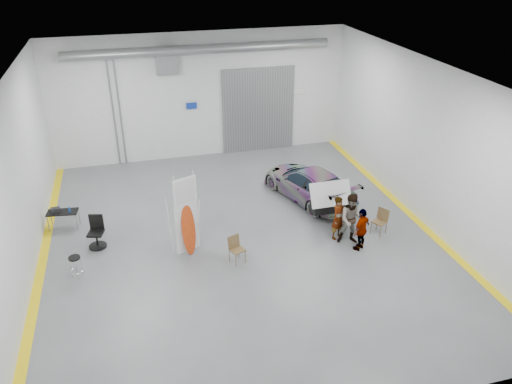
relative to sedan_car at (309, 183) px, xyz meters
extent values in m
plane|color=slate|center=(-3.44, -2.32, -0.68)|extent=(16.00, 16.00, 0.00)
cube|color=silver|center=(-10.44, -2.32, 2.32)|extent=(0.02, 16.00, 6.00)
cube|color=silver|center=(3.56, -2.32, 2.32)|extent=(0.02, 16.00, 6.00)
cube|color=silver|center=(-3.44, 5.68, 2.32)|extent=(14.00, 0.02, 6.00)
cube|color=silver|center=(-3.44, -10.32, 2.32)|extent=(14.00, 0.02, 6.00)
cube|color=white|center=(-3.44, -2.32, 5.32)|extent=(14.00, 16.00, 0.02)
cube|color=gray|center=(-0.64, 5.60, 1.42)|extent=(3.60, 0.12, 4.20)
cube|color=gray|center=(-4.94, 5.60, 4.12)|extent=(1.00, 0.50, 1.20)
cylinder|color=gray|center=(-3.44, 5.08, 4.62)|extent=(11.90, 0.44, 0.44)
cube|color=#13309F|center=(-3.94, 5.60, 1.92)|extent=(0.50, 0.04, 0.30)
cube|color=white|center=(1.36, 5.60, 2.22)|extent=(0.70, 0.04, 0.25)
cylinder|color=gray|center=(-7.24, 5.60, 1.82)|extent=(0.08, 0.08, 5.00)
cylinder|color=gray|center=(-7.54, 5.60, 1.82)|extent=(0.08, 0.08, 5.00)
cube|color=yellow|center=(-10.29, -2.32, -0.67)|extent=(0.30, 16.00, 0.01)
cube|color=yellow|center=(3.41, -2.32, -0.67)|extent=(0.30, 16.00, 0.01)
imported|color=white|center=(0.00, 0.00, 0.00)|extent=(3.26, 5.02, 1.35)
imported|color=#836247|center=(-0.05, -3.16, 0.15)|extent=(0.72, 0.65, 1.66)
imported|color=slate|center=(0.27, -3.56, 0.28)|extent=(1.10, 0.96, 1.90)
imported|color=olive|center=(0.42, -4.04, 0.13)|extent=(0.98, 0.84, 1.61)
cube|color=white|center=(-5.49, -2.76, 0.35)|extent=(0.82, 0.36, 1.85)
ellipsoid|color=#FC5F15|center=(-5.49, -2.84, 0.30)|extent=(0.57, 0.42, 1.95)
cube|color=white|center=(-5.49, -2.78, 1.74)|extent=(0.79, 0.35, 0.97)
cylinder|color=white|center=(-5.84, -2.76, 0.86)|extent=(0.02, 0.02, 3.08)
cylinder|color=white|center=(-5.13, -2.76, 0.86)|extent=(0.02, 0.02, 3.08)
cube|color=brown|center=(-3.90, -3.70, -0.20)|extent=(0.57, 0.56, 0.04)
cube|color=brown|center=(-3.90, -3.50, 0.05)|extent=(0.45, 0.25, 0.43)
cube|color=brown|center=(1.52, -3.31, -0.18)|extent=(0.62, 0.62, 0.04)
cube|color=brown|center=(1.52, -3.10, 0.07)|extent=(0.32, 0.45, 0.44)
cylinder|color=black|center=(-9.08, -3.18, 0.07)|extent=(0.37, 0.37, 0.05)
torus|color=silver|center=(-9.08, -3.18, -0.44)|extent=(0.39, 0.39, 0.02)
cylinder|color=gray|center=(-10.19, -0.12, -0.34)|extent=(0.03, 0.03, 0.66)
cylinder|color=gray|center=(-9.18, -0.12, -0.34)|extent=(0.03, 0.03, 0.66)
cylinder|color=gray|center=(-10.19, 0.34, -0.34)|extent=(0.03, 0.03, 0.66)
cylinder|color=gray|center=(-9.18, 0.34, -0.34)|extent=(0.03, 0.03, 0.66)
cube|color=black|center=(-9.68, 0.11, 0.01)|extent=(1.17, 0.69, 0.04)
cylinder|color=#1B48A5|center=(-9.41, 0.02, 0.13)|extent=(0.07, 0.07, 0.20)
cube|color=black|center=(-9.91, 0.15, 0.11)|extent=(0.32, 0.20, 0.17)
cylinder|color=black|center=(-8.47, -1.55, -0.63)|extent=(0.62, 0.62, 0.04)
cylinder|color=black|center=(-8.47, -1.55, -0.36)|extent=(0.07, 0.07, 0.53)
cube|color=black|center=(-8.47, -1.55, -0.10)|extent=(0.63, 0.63, 0.08)
cube|color=black|center=(-8.47, -1.31, 0.24)|extent=(0.49, 0.19, 0.56)
cube|color=silver|center=(0.00, -2.08, 0.70)|extent=(1.58, 0.96, 0.04)
camera|label=1|loc=(-6.88, -17.26, 9.20)|focal=35.00mm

